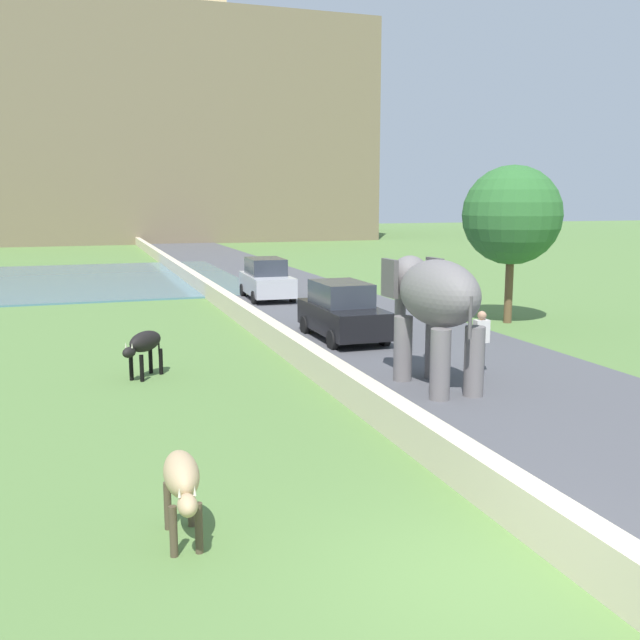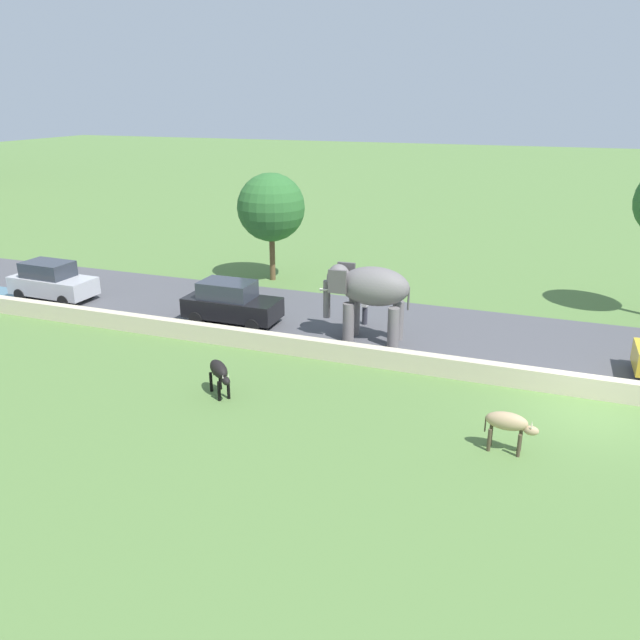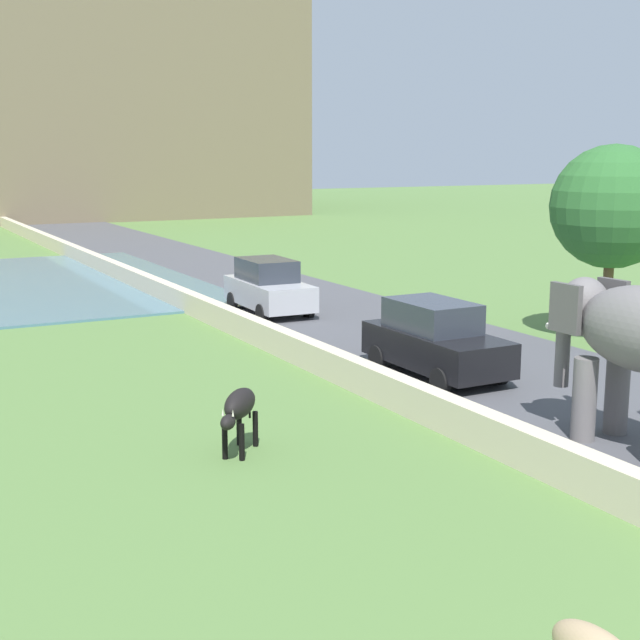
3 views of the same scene
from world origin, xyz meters
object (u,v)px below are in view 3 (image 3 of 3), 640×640
at_px(elephant, 634,338).
at_px(car_black, 435,340).
at_px(car_silver, 269,287).
at_px(cow_black, 239,408).

distance_m(elephant, car_black, 6.03).
bearing_deg(car_black, car_silver, 89.99).
height_order(elephant, car_silver, elephant).
height_order(car_silver, cow_black, car_silver).
bearing_deg(car_silver, car_black, -90.01).
relative_size(car_silver, cow_black, 3.23).
bearing_deg(elephant, cow_black, 153.62).
xyz_separation_m(elephant, car_silver, (0.01, 15.27, -1.14)).
bearing_deg(cow_black, elephant, -26.38).
relative_size(car_black, cow_black, 3.18).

